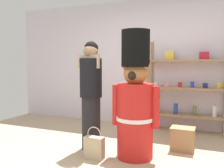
# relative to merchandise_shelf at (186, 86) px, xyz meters

# --- Properties ---
(ground_plane) EXTENTS (6.40, 6.40, 0.00)m
(ground_plane) POSITION_rel_merchandise_shelf_xyz_m (-0.74, -1.98, -0.87)
(ground_plane) COLOR tan
(back_wall) EXTENTS (6.40, 0.12, 2.60)m
(back_wall) POSITION_rel_merchandise_shelf_xyz_m (-0.74, 0.22, 0.43)
(back_wall) COLOR silver
(back_wall) RESTS_ON ground_plane
(merchandise_shelf) EXTENTS (1.43, 0.35, 1.72)m
(merchandise_shelf) POSITION_rel_merchandise_shelf_xyz_m (0.00, 0.00, 0.00)
(merchandise_shelf) COLOR #93704C
(merchandise_shelf) RESTS_ON ground_plane
(teddy_bear_guard) EXTENTS (0.67, 0.51, 1.73)m
(teddy_bear_guard) POSITION_rel_merchandise_shelf_xyz_m (-0.48, -1.62, -0.10)
(teddy_bear_guard) COLOR red
(teddy_bear_guard) RESTS_ON ground_plane
(person_shopper) EXTENTS (0.35, 0.33, 1.62)m
(person_shopper) POSITION_rel_merchandise_shelf_xyz_m (-1.20, -1.54, -0.02)
(person_shopper) COLOR black
(person_shopper) RESTS_ON ground_plane
(shopping_bag) EXTENTS (0.27, 0.12, 0.44)m
(shopping_bag) POSITION_rel_merchandise_shelf_xyz_m (-0.97, -1.89, -0.71)
(shopping_bag) COLOR #C1AD89
(shopping_bag) RESTS_ON ground_plane
(display_crate) EXTENTS (0.35, 0.27, 0.35)m
(display_crate) POSITION_rel_merchandise_shelf_xyz_m (0.09, -1.08, -0.70)
(display_crate) COLOR #9E7A51
(display_crate) RESTS_ON ground_plane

